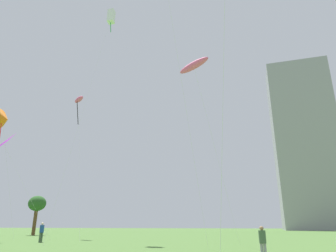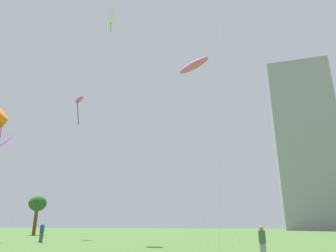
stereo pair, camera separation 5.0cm
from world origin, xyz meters
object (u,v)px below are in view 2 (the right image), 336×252
kite_flying_4 (4,143)px  distant_highrise_0 (305,143)px  kite_flying_3 (194,66)px  person_standing_1 (262,240)px  kite_flying_7 (79,100)px  kite_flying_6 (3,119)px  person_standing_2 (42,231)px  park_tree_1 (38,205)px  kite_flying_0 (111,17)px

kite_flying_4 → distant_highrise_0: size_ratio=0.21×
kite_flying_3 → kite_flying_4: kite_flying_3 is taller
person_standing_1 → kite_flying_7: (-24.06, 21.24, 18.98)m
kite_flying_6 → distant_highrise_0: (50.51, 75.30, 13.57)m
person_standing_2 → kite_flying_4: bearing=-60.7°
kite_flying_3 → kite_flying_4: (-22.71, 3.34, -5.14)m
kite_flying_7 → park_tree_1: size_ratio=3.24×
kite_flying_3 → park_tree_1: (-30.24, 20.94, -10.79)m
kite_flying_0 → park_tree_1: size_ratio=4.90×
kite_flying_6 → park_tree_1: bearing=108.5°
kite_flying_4 → distant_highrise_0: bearing=57.8°
kite_flying_3 → park_tree_1: bearing=145.3°
kite_flying_0 → person_standing_2: bearing=-122.8°
kite_flying_3 → kite_flying_7: 24.33m
kite_flying_0 → kite_flying_7: bearing=142.4°
park_tree_1 → distant_highrise_0: size_ratio=0.11×
kite_flying_3 → kite_flying_7: size_ratio=0.79×
park_tree_1 → person_standing_2: bearing=-51.5°
person_standing_1 → distant_highrise_0: bearing=82.2°
person_standing_1 → kite_flying_7: bearing=144.4°
kite_flying_6 → park_tree_1: (-5.39, 16.12, -9.26)m
person_standing_1 → kite_flying_3: bearing=124.6°
person_standing_2 → kite_flying_6: kite_flying_6 is taller
kite_flying_7 → distant_highrise_0: size_ratio=0.37×
person_standing_1 → kite_flying_0: bearing=143.0°
kite_flying_0 → distant_highrise_0: size_ratio=0.56×
kite_flying_7 → person_standing_1: bearing=-41.4°
person_standing_1 → park_tree_1: park_tree_1 is taller
kite_flying_4 → park_tree_1: 19.96m
distant_highrise_0 → person_standing_2: bearing=-115.2°
kite_flying_0 → distant_highrise_0: bearing=62.0°
kite_flying_3 → distant_highrise_0: (25.66, 80.12, 12.05)m
person_standing_2 → park_tree_1: (-14.29, 17.99, 3.82)m
kite_flying_3 → kite_flying_6: kite_flying_3 is taller
kite_flying_3 → kite_flying_7: kite_flying_7 is taller
park_tree_1 → kite_flying_0: bearing=-36.4°
person_standing_1 → kite_flying_4: 30.70m
kite_flying_4 → park_tree_1: kite_flying_4 is taller
park_tree_1 → kite_flying_4: bearing=-66.8°
kite_flying_4 → park_tree_1: bearing=113.2°
kite_flying_0 → kite_flying_4: size_ratio=2.66×
person_standing_2 → kite_flying_7: 21.91m
kite_flying_3 → kite_flying_6: (-24.85, 4.82, -1.53)m
kite_flying_0 → kite_flying_3: bearing=-32.2°
kite_flying_4 → kite_flying_7: 14.10m
kite_flying_0 → kite_flying_6: bearing=-165.3°
person_standing_1 → kite_flying_6: 34.35m
kite_flying_6 → person_standing_2: bearing=-11.9°
person_standing_1 → person_standing_2: 22.86m
kite_flying_3 → park_tree_1: size_ratio=2.56×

